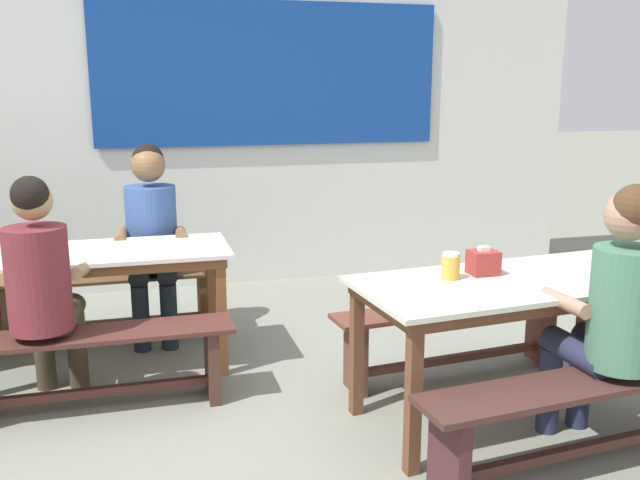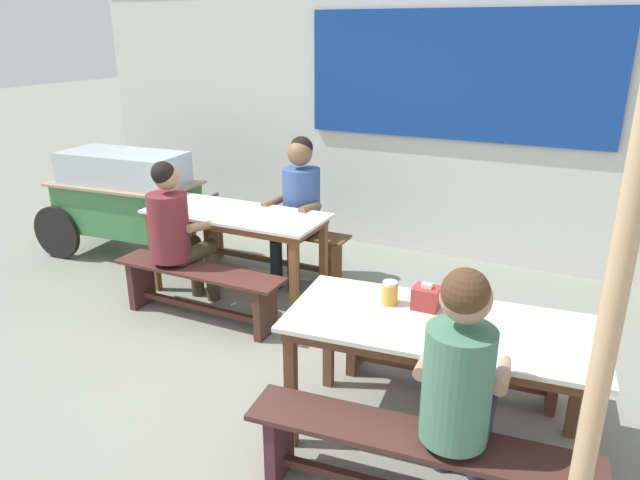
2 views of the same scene
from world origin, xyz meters
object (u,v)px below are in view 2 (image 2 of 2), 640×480
(condiment_jar, at_px, (390,293))
(wooden_support_post, at_px, (602,364))
(bench_far_front, at_px, (199,286))
(tissue_box, at_px, (426,298))
(dining_table_near, at_px, (440,335))
(person_center_facing, at_px, (299,201))
(person_near_front, at_px, (460,379))
(bench_near_front, at_px, (415,460))
(bench_far_back, at_px, (271,243))
(bench_near_back, at_px, (450,347))
(food_cart, at_px, (124,195))
(dining_table_far, at_px, (236,221))
(person_left_back_turned, at_px, (176,229))

(condiment_jar, xyz_separation_m, wooden_support_post, (1.06, -0.82, 0.29))
(bench_far_front, xyz_separation_m, tissue_box, (1.96, -0.51, 0.53))
(dining_table_near, bearing_deg, person_center_facing, 135.64)
(person_near_front, bearing_deg, condiment_jar, 133.29)
(bench_near_front, bearing_deg, dining_table_near, 95.46)
(person_center_facing, bearing_deg, tissue_box, -44.22)
(bench_far_back, relative_size, wooden_support_post, 0.71)
(bench_near_back, bearing_deg, person_near_front, -75.70)
(bench_near_front, bearing_deg, tissue_box, 104.27)
(bench_far_back, distance_m, food_cart, 1.61)
(person_near_front, bearing_deg, dining_table_near, 113.89)
(bench_far_front, distance_m, bench_near_front, 2.45)
(bench_far_front, height_order, bench_near_back, same)
(bench_near_back, relative_size, person_near_front, 1.17)
(bench_near_front, height_order, person_center_facing, person_center_facing)
(person_near_front, height_order, wooden_support_post, wooden_support_post)
(bench_near_front, relative_size, condiment_jar, 12.28)
(person_near_front, relative_size, condiment_jar, 9.62)
(dining_table_near, bearing_deg, bench_far_back, 139.81)
(dining_table_far, xyz_separation_m, bench_far_back, (0.00, 0.56, -0.39))
(tissue_box, xyz_separation_m, wooden_support_post, (0.86, -0.85, 0.29))
(bench_far_back, xyz_separation_m, wooden_support_post, (2.82, -2.49, 0.82))
(bench_near_front, bearing_deg, person_near_front, 28.61)
(bench_near_back, distance_m, person_left_back_turned, 2.32)
(person_near_front, relative_size, person_left_back_turned, 1.02)
(dining_table_near, relative_size, tissue_box, 11.50)
(dining_table_near, distance_m, bench_far_front, 2.21)
(bench_far_back, bearing_deg, dining_table_near, -40.19)
(bench_far_front, height_order, person_near_front, person_near_front)
(bench_near_front, relative_size, person_center_facing, 1.25)
(dining_table_far, distance_m, bench_near_back, 2.16)
(condiment_jar, distance_m, wooden_support_post, 1.37)
(bench_near_back, relative_size, condiment_jar, 11.27)
(person_center_facing, bearing_deg, bench_near_back, -34.19)
(bench_near_front, xyz_separation_m, condiment_jar, (-0.37, 0.65, 0.52))
(bench_far_back, relative_size, bench_far_front, 1.08)
(dining_table_far, bearing_deg, bench_far_back, 89.84)
(person_center_facing, distance_m, condiment_jar, 2.15)
(bench_far_back, relative_size, person_left_back_turned, 1.23)
(bench_far_back, distance_m, person_left_back_turned, 1.16)
(wooden_support_post, bearing_deg, person_left_back_turned, 154.88)
(bench_near_back, distance_m, food_cart, 3.72)
(person_center_facing, height_order, condiment_jar, person_center_facing)
(food_cart, relative_size, tissue_box, 12.41)
(dining_table_far, bearing_deg, person_near_front, -36.09)
(bench_near_front, distance_m, condiment_jar, 0.91)
(person_near_front, bearing_deg, food_cart, 152.66)
(bench_far_back, relative_size, condiment_jar, 11.62)
(food_cart, distance_m, person_center_facing, 1.90)
(bench_near_front, height_order, tissue_box, tissue_box)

